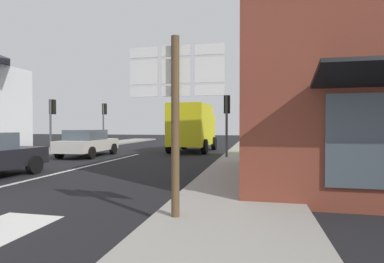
{
  "coord_description": "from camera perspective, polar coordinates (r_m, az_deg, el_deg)",
  "views": [
    {
      "loc": [
        6.89,
        -4.82,
        1.68
      ],
      "look_at": [
        3.37,
        11.54,
        1.37
      ],
      "focal_mm": 28.21,
      "sensor_mm": 36.0,
      "label": 1
    }
  ],
  "objects": [
    {
      "name": "traffic_light_far_left",
      "position": [
        25.9,
        -16.27,
        3.08
      ],
      "size": [
        0.3,
        0.49,
        3.54
      ],
      "color": "#47474C",
      "rests_on": "ground"
    },
    {
      "name": "ground_plane",
      "position": [
        16.43,
        -12.76,
        -4.85
      ],
      "size": [
        80.0,
        80.0,
        0.0
      ],
      "primitive_type": "plane",
      "color": "black"
    },
    {
      "name": "traffic_light_near_left",
      "position": [
        20.44,
        -24.94,
        3.1
      ],
      "size": [
        0.3,
        0.49,
        3.31
      ],
      "color": "#47474C",
      "rests_on": "ground"
    },
    {
      "name": "traffic_light_near_right",
      "position": [
        15.21,
        6.62,
        3.66
      ],
      "size": [
        0.3,
        0.49,
        3.21
      ],
      "color": "#47474C",
      "rests_on": "ground"
    },
    {
      "name": "sedan_far",
      "position": [
        17.61,
        -19.12,
        -2.01
      ],
      "size": [
        2.15,
        4.29,
        1.47
      ],
      "color": "beige",
      "rests_on": "ground"
    },
    {
      "name": "lane_centre_stripe",
      "position": [
        12.94,
        -20.3,
        -6.46
      ],
      "size": [
        0.16,
        12.0,
        0.01
      ],
      "primitive_type": "cube",
      "color": "silver",
      "rests_on": "ground"
    },
    {
      "name": "route_sign_post",
      "position": [
        5.14,
        -3.12,
        4.64
      ],
      "size": [
        1.66,
        0.14,
        3.2
      ],
      "color": "brown",
      "rests_on": "ground"
    },
    {
      "name": "sidewalk_right",
      "position": [
        12.93,
        10.33,
        -6.13
      ],
      "size": [
        2.73,
        44.0,
        0.14
      ],
      "primitive_type": "cube",
      "color": "gray",
      "rests_on": "ground"
    },
    {
      "name": "delivery_truck",
      "position": [
        19.68,
        0.11,
        0.96
      ],
      "size": [
        2.6,
        5.06,
        3.05
      ],
      "color": "yellow",
      "rests_on": "ground"
    }
  ]
}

